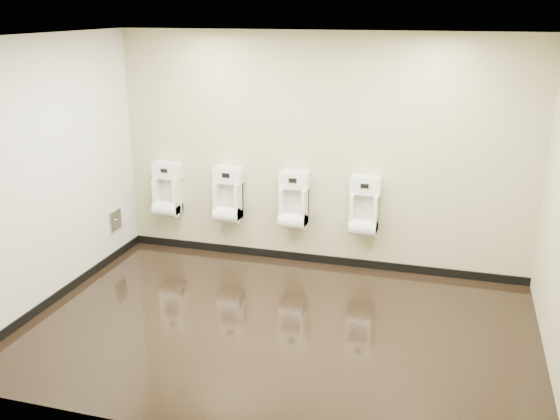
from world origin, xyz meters
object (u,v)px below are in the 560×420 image
at_px(urinal_1, 228,198).
at_px(urinal_2, 294,204).
at_px(access_panel, 115,220).
at_px(urinal_3, 364,210).
at_px(urinal_0, 167,193).

xyz_separation_m(urinal_1, urinal_2, (0.85, 0.00, 0.00)).
distance_m(urinal_1, urinal_2, 0.85).
height_order(access_panel, urinal_2, urinal_2).
height_order(access_panel, urinal_3, urinal_3).
relative_size(urinal_0, urinal_1, 1.00).
height_order(urinal_2, urinal_3, same).
relative_size(urinal_1, urinal_2, 1.00).
xyz_separation_m(urinal_2, urinal_3, (0.86, 0.00, 0.00)).
xyz_separation_m(access_panel, urinal_0, (0.52, 0.43, 0.27)).
xyz_separation_m(access_panel, urinal_3, (3.06, 0.43, 0.27)).
bearing_deg(urinal_0, urinal_1, 0.00).
xyz_separation_m(urinal_0, urinal_1, (0.83, 0.00, 0.00)).
bearing_deg(urinal_0, access_panel, -140.61).
bearing_deg(access_panel, urinal_0, 39.39).
relative_size(access_panel, urinal_2, 0.37).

